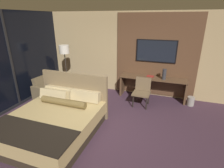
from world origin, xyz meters
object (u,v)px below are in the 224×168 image
bed (54,121)px  waste_bin (191,101)px  armchair_by_window (51,93)px  floor_lamp (65,53)px  desk (153,84)px  book (150,76)px  desk_chair (142,90)px  vase_tall (164,74)px  tv (156,51)px

bed → waste_bin: 4.07m
armchair_by_window → floor_lamp: 1.42m
desk → book: bearing=160.4°
desk_chair → waste_bin: 1.58m
waste_bin → bed: bearing=-140.8°
desk_chair → vase_tall: bearing=43.8°
armchair_by_window → waste_bin: (4.34, 1.16, -0.14)m
book → waste_bin: size_ratio=0.87×
tv → waste_bin: 1.92m
desk → armchair_by_window: 3.40m
floor_lamp → vase_tall: floor_lamp is taller
bed → floor_lamp: bearing=115.5°
tv → bed: bearing=-123.2°
armchair_by_window → vase_tall: vase_tall is taller
tv → floor_lamp: (-2.98, -0.74, -0.13)m
bed → vase_tall: bearing=49.5°
vase_tall → book: vase_tall is taller
floor_lamp → waste_bin: 4.42m
bed → desk_chair: 2.72m
tv → waste_bin: (1.23, -0.38, -1.43)m
waste_bin → floor_lamp: bearing=-175.1°
desk → armchair_by_window: bearing=-156.6°
desk_chair → book: (0.14, 0.67, 0.24)m
desk → waste_bin: 1.29m
vase_tall → tv: bearing=139.7°
floor_lamp → book: floor_lamp is taller
bed → armchair_by_window: bed is taller
desk → tv: tv is taller
floor_lamp → book: (2.88, 0.59, -0.70)m
armchair_by_window → tv: bearing=-58.3°
waste_bin → desk_chair: bearing=-163.3°
tv → desk_chair: 1.37m
desk → waste_bin: desk is taller
floor_lamp → vase_tall: 3.40m
desk → vase_tall: 0.53m
tv → floor_lamp: 3.08m
bed → desk_chair: bed is taller
desk_chair → armchair_by_window: size_ratio=0.92×
desk → floor_lamp: bearing=-169.5°
tv → desk: bearing=-90.0°
desk_chair → floor_lamp: size_ratio=0.50×
desk_chair → floor_lamp: floor_lamp is taller
desk → armchair_by_window: (-3.11, -1.35, -0.23)m
tv → desk_chair: (-0.24, -0.82, -1.07)m
desk → desk_chair: desk_chair is taller
floor_lamp → book: size_ratio=7.06×
bed → book: (1.83, 2.80, 0.42)m
vase_tall → armchair_by_window: bearing=-160.1°
waste_bin → desk: bearing=171.2°
desk → desk_chair: 0.67m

